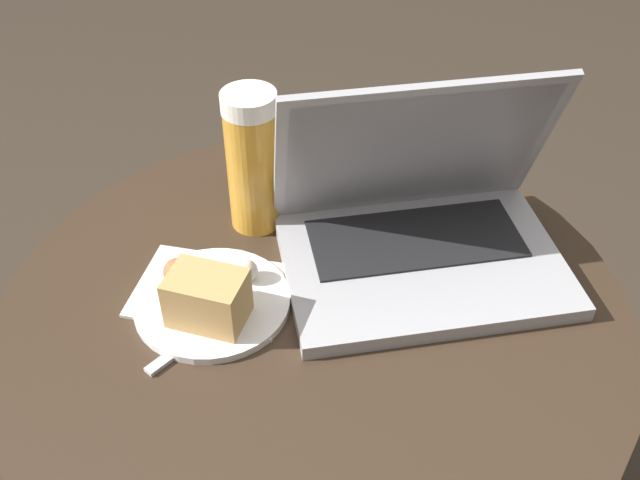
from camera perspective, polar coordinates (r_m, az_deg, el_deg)
The scene contains 6 objects.
table at distance 0.96m, azimuth -0.42°, elevation -12.04°, with size 0.70×0.70×0.57m.
napkin at distance 0.85m, azimuth -8.21°, elevation -3.84°, with size 0.18×0.14×0.00m.
laptop at distance 0.87m, azimuth 7.59°, elevation 1.14°, with size 0.37×0.31×0.23m.
beer_glass at distance 0.89m, azimuth -5.15°, elevation 6.02°, with size 0.06×0.06×0.18m.
snack_plate at distance 0.82m, azimuth -8.46°, elevation -4.37°, with size 0.17×0.17×0.07m.
fork at distance 0.82m, azimuth -7.05°, elevation -5.60°, with size 0.12×0.16×0.00m.
Camera 1 is at (0.07, -0.58, 1.16)m, focal length 42.00 mm.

